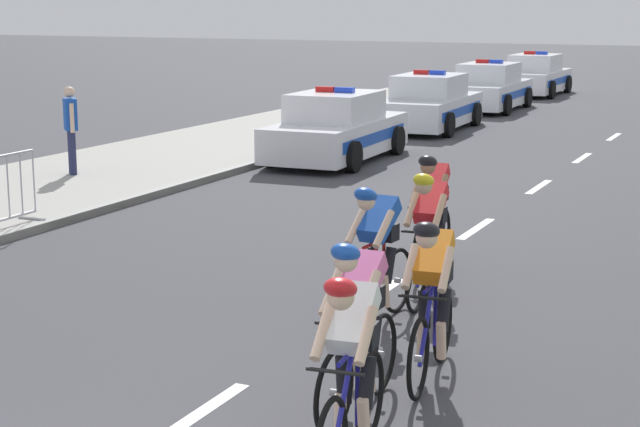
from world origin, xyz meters
The scene contains 14 objects.
sidewalk_slab centered at (-8.04, 14.00, 0.06)m, with size 4.53×60.00×0.12m, color #A3A099.
kerb_edge centered at (-5.86, 14.00, 0.07)m, with size 0.16×60.00×0.13m, color #9E9E99.
lane_markings_centre centered at (0.00, 10.78, 0.00)m, with size 0.14×25.60×0.01m.
cyclist_lead centered at (1.55, 2.42, 0.79)m, with size 0.45×1.72×1.56m.
cyclist_second centered at (1.20, 3.38, 0.79)m, with size 0.42×1.72×1.56m.
cyclist_third centered at (1.48, 4.40, 0.79)m, with size 0.45×1.72×1.56m.
cyclist_fourth centered at (0.41, 5.72, 0.79)m, with size 0.44×1.72×1.56m.
cyclist_fifth centered at (0.62, 6.81, 0.79)m, with size 0.43×1.72×1.56m.
cyclist_sixth centered at (0.20, 8.12, 0.79)m, with size 0.43×1.72×1.56m.
police_car_nearest centered at (-4.73, 16.13, 0.68)m, with size 2.13×4.46×1.59m.
police_car_second centered at (-4.73, 22.20, 0.68)m, with size 2.13×4.47×1.59m.
police_car_third centered at (-4.73, 27.86, 0.68)m, with size 2.06×4.43×1.59m.
police_car_furthest centered at (-4.73, 33.91, 0.68)m, with size 2.00×4.40×1.59m.
spectator_middle centered at (-8.28, 11.70, 1.08)m, with size 0.43×0.42×1.68m.
Camera 1 is at (4.37, -4.12, 3.37)m, focal length 58.44 mm.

